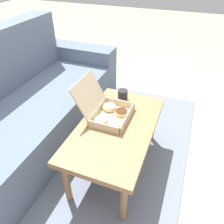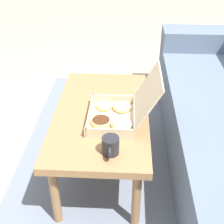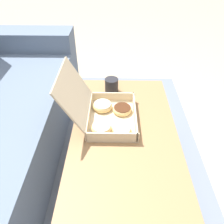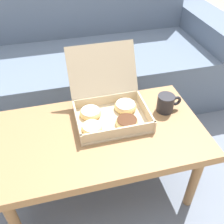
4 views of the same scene
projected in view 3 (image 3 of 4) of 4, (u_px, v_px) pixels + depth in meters
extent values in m
plane|color=tan|center=(113.00, 178.00, 1.34)|extent=(12.00, 12.00, 0.00)
cube|color=slate|center=(64.00, 177.00, 1.34)|extent=(2.35, 1.78, 0.01)
cube|color=slate|center=(29.00, 61.00, 1.94)|extent=(0.24, 0.81, 0.56)
cube|color=#997047|center=(124.00, 132.00, 1.08)|extent=(0.92, 0.51, 0.04)
cylinder|color=#997047|center=(150.00, 113.00, 1.52)|extent=(0.04, 0.04, 0.38)
cylinder|color=#997047|center=(94.00, 113.00, 1.53)|extent=(0.04, 0.04, 0.38)
cube|color=beige|center=(112.00, 119.00, 1.13)|extent=(0.32, 0.24, 0.01)
cube|color=beige|center=(135.00, 115.00, 1.11)|extent=(0.32, 0.01, 0.05)
cube|color=beige|center=(89.00, 114.00, 1.11)|extent=(0.32, 0.01, 0.05)
cube|color=beige|center=(111.00, 137.00, 0.99)|extent=(0.01, 0.24, 0.05)
cube|color=beige|center=(112.00, 96.00, 1.23)|extent=(0.01, 0.24, 0.05)
cube|color=beige|center=(74.00, 93.00, 1.03)|extent=(0.32, 0.12, 0.22)
torus|color=#E5BC75|center=(102.00, 128.00, 1.05)|extent=(0.10, 0.10, 0.03)
cylinder|color=white|center=(101.00, 127.00, 1.04)|extent=(0.08, 0.08, 0.01)
torus|color=#E5BC75|center=(122.00, 109.00, 1.16)|extent=(0.10, 0.10, 0.03)
cylinder|color=#472614|center=(122.00, 108.00, 1.15)|extent=(0.09, 0.09, 0.01)
torus|color=#E5BC75|center=(122.00, 130.00, 1.04)|extent=(0.09, 0.09, 0.03)
cylinder|color=white|center=(122.00, 129.00, 1.03)|extent=(0.08, 0.08, 0.01)
torus|color=#E5BC75|center=(103.00, 106.00, 1.17)|extent=(0.10, 0.10, 0.03)
cylinder|color=white|center=(103.00, 105.00, 1.17)|extent=(0.09, 0.09, 0.02)
cylinder|color=#232328|center=(112.00, 85.00, 1.30)|extent=(0.08, 0.08, 0.08)
torus|color=#232328|center=(112.00, 80.00, 1.34)|extent=(0.05, 0.01, 0.05)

